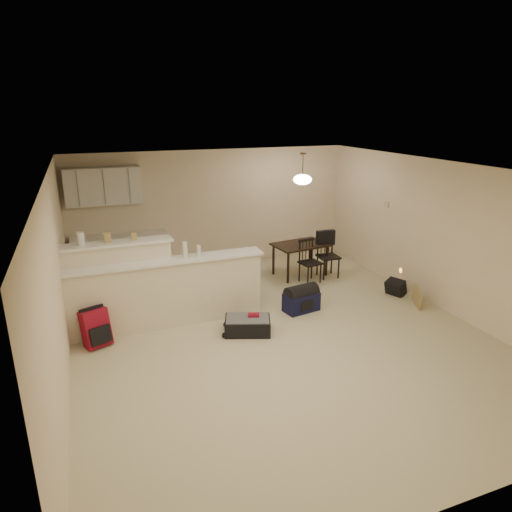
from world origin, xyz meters
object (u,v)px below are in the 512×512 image
dining_chair_far (328,255)px  red_backpack (96,328)px  pendant_lamp (302,179)px  suitcase (248,325)px  dining_chair_near (310,262)px  black_daypack (396,288)px  dining_table (300,248)px  navy_duffel (301,302)px

dining_chair_far → red_backpack: (-4.56, -1.29, -0.19)m
pendant_lamp → suitcase: pendant_lamp is taller
dining_chair_near → black_daypack: dining_chair_near is taller
dining_table → red_backpack: 4.39m
pendant_lamp → black_daypack: (1.18, -1.60, -1.85)m
navy_duffel → dining_chair_far: bearing=36.5°
red_backpack → black_daypack: 5.26m
dining_chair_near → dining_chair_far: 0.50m
black_daypack → dining_chair_near: bearing=24.6°
dining_table → pendant_lamp: pendant_lamp is taller
suitcase → navy_duffel: size_ratio=1.17×
red_backpack → navy_duffel: 3.32m
navy_duffel → black_daypack: bearing=-9.6°
pendant_lamp → navy_duffel: pendant_lamp is taller
dining_chair_near → navy_duffel: bearing=-132.8°
dining_chair_far → black_daypack: (0.70, -1.29, -0.32)m
pendant_lamp → suitcase: bearing=-133.0°
dining_chair_far → black_daypack: size_ratio=2.88×
dining_table → black_daypack: 2.04m
pendant_lamp → navy_duffel: 2.55m
dining_chair_near → suitcase: dining_chair_near is taller
dining_chair_far → dining_table: bearing=150.0°
navy_duffel → red_backpack: bearing=170.4°
pendant_lamp → dining_chair_far: size_ratio=0.67×
dining_chair_far → navy_duffel: size_ratio=1.56×
pendant_lamp → dining_chair_near: bearing=-89.7°
dining_table → suitcase: (-1.89, -2.02, -0.47)m
pendant_lamp → black_daypack: size_ratio=1.93×
pendant_lamp → black_daypack: 2.72m
suitcase → black_daypack: bearing=27.8°
dining_table → dining_chair_far: size_ratio=1.25×
suitcase → dining_chair_near: bearing=59.8°
dining_chair_near → navy_duffel: size_ratio=1.46×
dining_chair_far → navy_duffel: (-1.25, -1.29, -0.30)m
red_backpack → black_daypack: (5.26, 0.00, -0.13)m
pendant_lamp → dining_chair_far: 1.63m
dining_table → dining_chair_near: 0.48m
pendant_lamp → red_backpack: pendant_lamp is taller
red_backpack → navy_duffel: (3.32, 0.00, -0.11)m
dining_table → navy_duffel: 1.83m
dining_chair_far → black_daypack: dining_chair_far is taller
black_daypack → pendant_lamp: bearing=15.3°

